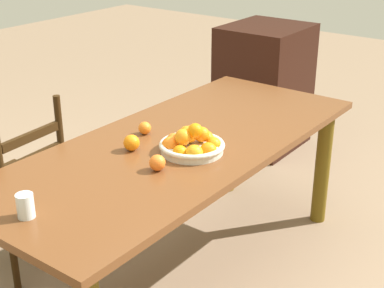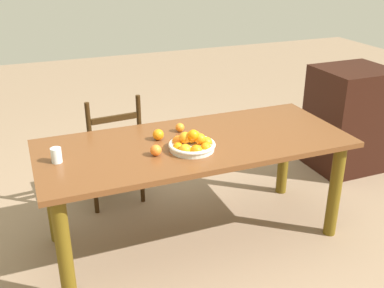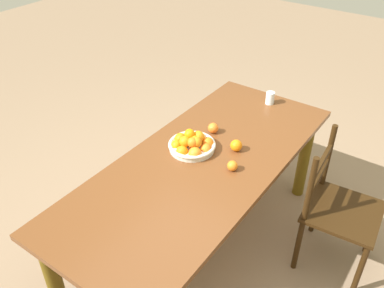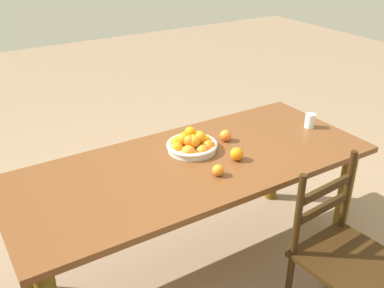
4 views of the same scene
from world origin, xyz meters
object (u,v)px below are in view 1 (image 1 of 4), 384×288
at_px(dining_table, 181,163).
at_px(cabinet, 264,87).
at_px(fruit_bowl, 192,144).
at_px(chair_near_window, 16,188).
at_px(orange_loose_1, 157,163).
at_px(drinking_glass, 25,206).
at_px(orange_loose_2, 145,128).
at_px(orange_loose_0, 132,143).

relative_size(dining_table, cabinet, 2.17).
bearing_deg(fruit_bowl, dining_table, 59.97).
xyz_separation_m(chair_near_window, fruit_bowl, (0.35, -0.87, 0.35)).
relative_size(fruit_bowl, orange_loose_1, 4.27).
bearing_deg(orange_loose_1, fruit_bowl, -0.15).
distance_m(cabinet, fruit_bowl, 1.97).
xyz_separation_m(cabinet, drinking_glass, (-2.64, -0.54, 0.33)).
relative_size(dining_table, chair_near_window, 2.26).
distance_m(orange_loose_2, drinking_glass, 0.87).
distance_m(chair_near_window, orange_loose_1, 0.94).
bearing_deg(orange_loose_1, drinking_glass, 167.51).
distance_m(chair_near_window, fruit_bowl, 1.00).
distance_m(cabinet, orange_loose_1, 2.19).
xyz_separation_m(dining_table, fruit_bowl, (-0.07, -0.12, 0.16)).
height_order(cabinet, orange_loose_1, cabinet).
bearing_deg(drinking_glass, orange_loose_2, 12.12).
bearing_deg(cabinet, chair_near_window, 174.31).
xyz_separation_m(orange_loose_1, drinking_glass, (-0.58, 0.13, 0.01)).
bearing_deg(fruit_bowl, orange_loose_2, 83.76).
relative_size(chair_near_window, orange_loose_0, 12.26).
distance_m(orange_loose_0, drinking_glass, 0.68).
xyz_separation_m(chair_near_window, cabinet, (2.17, -0.20, 0.03)).
height_order(fruit_bowl, drinking_glass, fruit_bowl).
distance_m(fruit_bowl, drinking_glass, 0.83).
height_order(orange_loose_0, orange_loose_1, orange_loose_0).
bearing_deg(dining_table, orange_loose_2, 99.99).
distance_m(cabinet, orange_loose_2, 1.85).
xyz_separation_m(dining_table, orange_loose_2, (-0.03, 0.19, 0.15)).
xyz_separation_m(fruit_bowl, orange_loose_2, (0.03, 0.31, -0.01)).
bearing_deg(cabinet, dining_table, -162.97).
relative_size(cabinet, orange_loose_0, 12.75).
bearing_deg(dining_table, orange_loose_0, 152.97).
distance_m(dining_table, orange_loose_2, 0.25).
height_order(fruit_bowl, orange_loose_2, fruit_bowl).
xyz_separation_m(cabinet, orange_loose_2, (-1.79, -0.36, 0.31)).
bearing_deg(orange_loose_1, dining_table, 20.93).
xyz_separation_m(chair_near_window, drinking_glass, (-0.47, -0.74, 0.36)).
relative_size(dining_table, orange_loose_0, 27.67).
relative_size(chair_near_window, fruit_bowl, 3.06).
xyz_separation_m(fruit_bowl, orange_loose_0, (-0.15, 0.23, -0.00)).
relative_size(chair_near_window, orange_loose_1, 13.09).
bearing_deg(drinking_glass, chair_near_window, 57.74).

